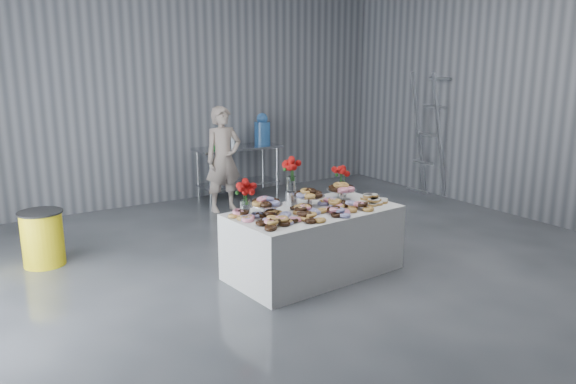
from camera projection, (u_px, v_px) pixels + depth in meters
The scene contains 17 objects.
ground at pixel (341, 284), 6.12m from camera, with size 9.00×9.00×0.00m, color #33353A.
room_walls at pixel (320, 32), 5.42m from camera, with size 8.04×9.04×4.02m.
display_table at pixel (314, 242), 6.33m from camera, with size 1.90×1.00×0.75m, color silver.
prep_table at pixel (238, 162), 9.81m from camera, with size 1.50×0.60×0.90m.
donut_mounds at pixel (317, 207), 6.19m from camera, with size 1.80×0.80×0.09m, color #B97F43, non-canonical shape.
cake_stand_left at pixel (266, 203), 6.00m from camera, with size 0.36×0.36×0.17m.
cake_stand_mid at pixel (309, 195), 6.35m from camera, with size 0.36×0.36×0.17m.
cake_stand_right at pixel (342, 188), 6.65m from camera, with size 0.36×0.36×0.17m.
danish_pile at pixel (371, 198), 6.56m from camera, with size 0.48×0.48×0.11m, color white, non-canonical shape.
bouquet_left at pixel (245, 189), 5.92m from camera, with size 0.26×0.26×0.42m.
bouquet_right at pixel (343, 172), 6.82m from camera, with size 0.26×0.26×0.42m.
bouquet_center at pixel (291, 172), 6.39m from camera, with size 0.26×0.26×0.57m.
water_jug at pixel (262, 130), 9.95m from camera, with size 0.28×0.28×0.55m.
drink_bottles at pixel (223, 141), 9.46m from camera, with size 0.54×0.08×0.27m, color #268C33, non-canonical shape.
person at pixel (223, 159), 8.88m from camera, with size 0.61×0.40×1.67m, color #CC8C93.
trash_barrel at pixel (43, 238), 6.60m from camera, with size 0.51×0.51×0.66m.
stepladder at pixel (428, 135), 9.77m from camera, with size 0.24×0.54×2.18m, color silver, non-canonical shape.
Camera 1 is at (-3.58, -4.50, 2.40)m, focal length 35.00 mm.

